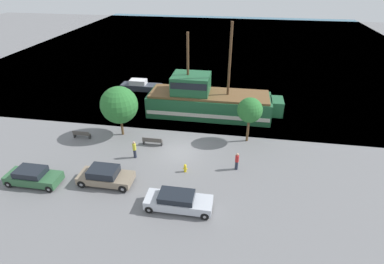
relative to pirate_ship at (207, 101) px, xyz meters
The scene contains 14 objects.
ground_plane 9.02m from the pirate_ship, 100.80° to the right, with size 160.00×160.00×0.00m, color slate.
water_surface 35.39m from the pirate_ship, 92.69° to the left, with size 80.00×80.00×0.00m, color #38667F.
pirate_ship is the anchor object (origin of this frame).
moored_boat_dockside 12.20m from the pirate_ship, 148.11° to the left, with size 5.74×1.82×1.46m.
parked_car_curb_front 15.74m from the pirate_ship, 115.21° to the right, with size 4.45×1.93×1.48m.
parked_car_curb_mid 19.70m from the pirate_ship, 129.46° to the right, with size 4.42×1.81×1.42m.
parked_car_curb_rear 16.13m from the pirate_ship, 90.77° to the right, with size 4.94×1.79×1.37m.
fire_hydrant 11.71m from the pirate_ship, 92.60° to the right, with size 0.42×0.25×0.76m.
bench_promenade_east 14.44m from the pirate_ship, 147.57° to the right, with size 1.80×0.45×0.85m.
bench_promenade_west 9.15m from the pirate_ship, 120.13° to the right, with size 1.97×0.45×0.85m.
pedestrian_walking_near 11.66m from the pirate_ship, 118.43° to the right, with size 0.32×0.32×1.74m.
pedestrian_walking_far 11.25m from the pirate_ship, 69.89° to the right, with size 0.32×0.32×1.67m.
tree_row_east 10.50m from the pirate_ship, 142.66° to the right, with size 3.79×3.79×5.31m.
tree_row_mideast 7.43m from the pirate_ship, 48.99° to the right, with size 2.47×2.47×4.69m.
Camera 1 is at (5.13, -23.55, 15.93)m, focal length 28.00 mm.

